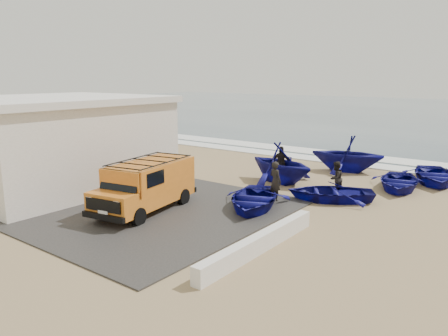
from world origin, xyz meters
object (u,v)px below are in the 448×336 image
Objects in this scene: boat_mid_right at (398,182)px; fisherman_middle at (336,178)px; boat_near_left at (253,199)px; boat_far_left at (347,154)px; boat_mid_left at (281,163)px; boat_far_right at (434,175)px; van at (147,184)px; fisherman_front at (275,181)px; fisherman_back at (281,163)px; building at (53,141)px; parapet at (260,243)px; boat_near_right at (330,192)px.

fisherman_middle is (-1.97, -2.76, 0.39)m from boat_mid_right.
boat_far_left is at bearing 64.63° from boat_near_left.
boat_near_left is 1.00× the size of boat_mid_left.
fisherman_middle is at bearing 3.16° from boat_far_left.
fisherman_middle is at bearing -140.83° from boat_far_right.
boat_mid_left is at bearing 65.66° from van.
boat_mid_left reaches higher than fisherman_front.
fisherman_back reaches higher than fisherman_middle.
boat_mid_left reaches higher than fisherman_back.
parapet is at bearing -4.58° from building.
fisherman_front is (-4.70, -7.59, 0.45)m from boat_far_right.
building is at bearing 168.58° from van.
fisherman_back is (-1.89, -4.11, -0.13)m from boat_far_left.
fisherman_front is (-1.86, -1.51, 0.49)m from boat_near_right.
building is 13.25m from boat_near_right.
boat_far_right is at bearing 124.59° from boat_near_right.
fisherman_front is (0.15, 1.48, 0.47)m from boat_near_left.
parapet is at bearing -77.39° from boat_near_left.
building is 2.43× the size of boat_near_left.
van is 1.24× the size of boat_far_right.
boat_far_left reaches higher than fisherman_front.
van is at bearing -179.90° from boat_mid_left.
boat_mid_right is 6.38m from fisherman_front.
boat_mid_left is at bearing -83.95° from fisherman_back.
parapet is 1.55× the size of boat_near_left.
fisherman_front is at bearing -26.26° from fisherman_middle.
building reaches higher than van.
fisherman_front is 2.97m from fisherman_middle.
fisherman_front reaches higher than fisherman_middle.
boat_far_right is (2.23, 12.65, 0.14)m from parapet.
fisherman_middle reaches higher than boat_far_right.
fisherman_back is (-0.24, 0.43, -0.13)m from boat_mid_left.
boat_near_left is 2.50× the size of fisherman_middle.
van is 12.33m from boat_far_left.
boat_far_left is 2.18× the size of fisherman_back.
parapet is at bearing -25.12° from boat_near_right.
boat_mid_right is (3.79, 6.69, -0.02)m from boat_near_left.
boat_mid_right is (13.68, 9.27, -1.78)m from building.
building is 2.61× the size of boat_near_right.
building reaches higher than boat_far_left.
building is 5.27× the size of fisherman_back.
boat_mid_right is 2.06× the size of fisherman_back.
parapet is at bearing -17.83° from van.
van is at bearing -140.70° from boat_mid_right.
boat_mid_right is 2.12× the size of fisherman_front.
fisherman_back is (-3.60, 1.96, 0.52)m from boat_near_right.
parapet is 3.46× the size of fisherman_front.
parapet is 5.66m from fisherman_front.
van is at bearing -30.01° from boat_far_left.
boat_mid_left is 3.23m from fisherman_middle.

